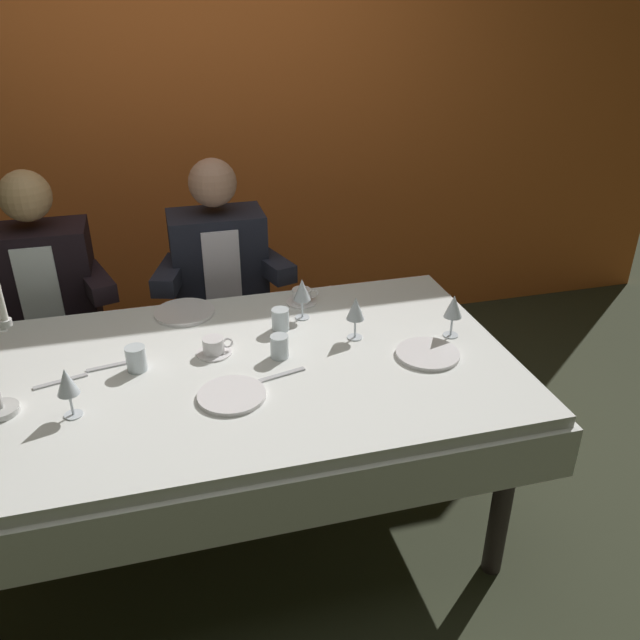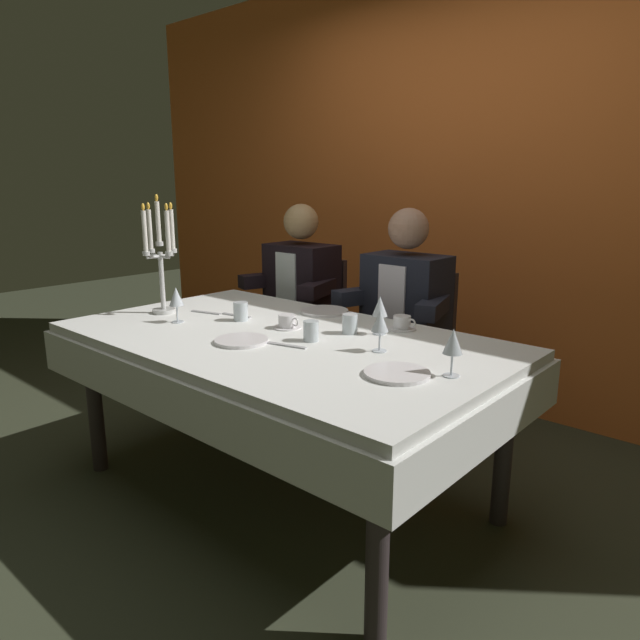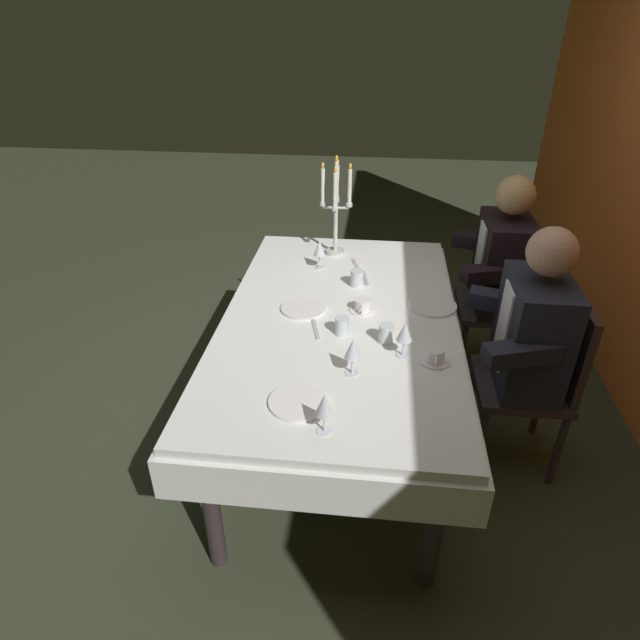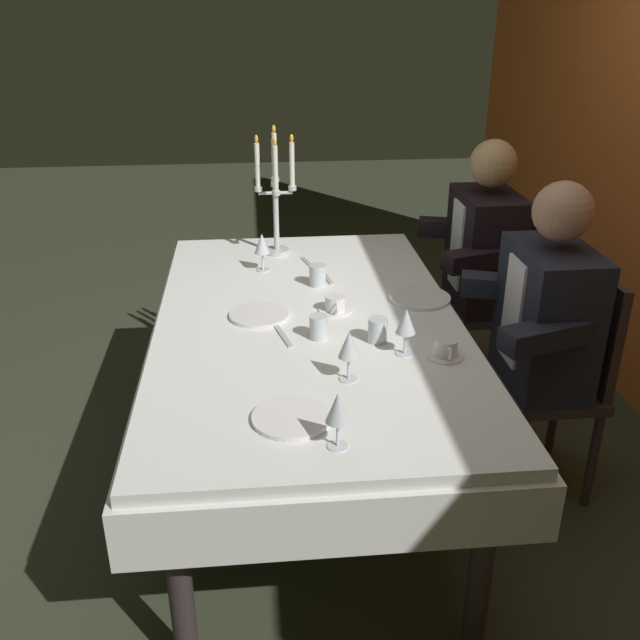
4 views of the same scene
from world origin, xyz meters
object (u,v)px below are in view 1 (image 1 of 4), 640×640
Objects in this scene: dinner_plate_2 at (428,354)px; coffee_cup_1 at (302,297)px; water_tumbler_1 at (280,320)px; water_tumbler_2 at (136,359)px; wine_glass_0 at (453,308)px; dinner_plate_1 at (232,395)px; seated_diner_1 at (219,268)px; wine_glass_3 at (356,309)px; coffee_cup_0 at (214,347)px; wine_glass_2 at (67,383)px; dining_table at (238,395)px; dinner_plate_0 at (184,312)px; water_tumbler_0 at (279,347)px; wine_glass_1 at (302,291)px; seated_diner_0 at (45,285)px.

coffee_cup_1 reaches higher than dinner_plate_2.
water_tumbler_2 reaches higher than water_tumbler_1.
water_tumbler_2 is at bearing 177.29° from wine_glass_0.
seated_diner_1 is at bearing 85.14° from dinner_plate_1.
wine_glass_0 reaches higher than water_tumbler_1.
coffee_cup_1 is at bearing 109.57° from wine_glass_3.
coffee_cup_0 is 0.79m from seated_diner_1.
water_tumbler_1 is (0.72, 0.37, -0.07)m from wine_glass_2.
wine_glass_2 is (-0.51, -0.15, 0.23)m from dining_table.
coffee_cup_1 reaches higher than dinner_plate_0.
seated_diner_1 is (-0.11, 0.86, -0.05)m from water_tumbler_0.
water_tumbler_0 is at bearing -118.50° from wine_glass_1.
dining_table is 23.02× the size of water_tumbler_1.
wine_glass_3 is 0.78m from water_tumbler_2.
dinner_plate_0 is 0.70m from wine_glass_3.
dinner_plate_1 is at bearing -94.86° from seated_diner_1.
coffee_cup_0 is at bearing 119.43° from dining_table.
coffee_cup_0 and coffee_cup_1 have the same top height.
dinner_plate_1 is (0.10, -0.62, 0.00)m from dinner_plate_0.
wine_glass_1 is (-0.50, 0.28, 0.00)m from wine_glass_0.
coffee_cup_0 is at bearing -141.14° from coffee_cup_1.
seated_diner_0 is (-1.04, 0.46, -0.03)m from coffee_cup_1.
water_tumbler_1 is (0.24, 0.40, 0.04)m from dinner_plate_1.
wine_glass_2 is at bearing -177.50° from dinner_plate_2.
coffee_cup_1 is at bearing 34.16° from wine_glass_2.
coffee_cup_1 is (-0.12, 0.34, -0.09)m from wine_glass_3.
wine_glass_2 reaches higher than coffee_cup_1.
seated_diner_0 is (-1.01, 0.59, -0.12)m from wine_glass_1.
wine_glass_1 is 0.67m from water_tumbler_2.
water_tumbler_0 reaches higher than coffee_cup_0.
coffee_cup_1 is 0.54m from seated_diner_1.
water_tumbler_1 is at bearing -33.60° from dinner_plate_0.
wine_glass_0 is at bearing 7.11° from wine_glass_2.
wine_glass_0 is 0.63m from coffee_cup_1.
wine_glass_2 is 1.24× the size of coffee_cup_1.
dinner_plate_0 is 0.97m from dinner_plate_2.
wine_glass_3 is at bearing 10.67° from dining_table.
water_tumbler_2 is at bearing -65.16° from seated_diner_0.
seated_diner_1 is (0.19, 0.44, -0.01)m from dinner_plate_0.
wine_glass_1 is 1.00× the size of wine_glass_2.
seated_diner_1 is at bearing 121.60° from dinner_plate_2.
dinner_plate_2 is 2.66× the size of water_tumbler_1.
water_tumbler_2 is at bearing -171.12° from coffee_cup_0.
dinner_plate_2 is 2.57× the size of water_tumbler_2.
water_tumbler_0 is at bearing -113.73° from coffee_cup_1.
seated_diner_0 reaches higher than water_tumbler_2.
wine_glass_3 is (-0.21, 0.19, 0.11)m from dinner_plate_2.
dinner_plate_1 is 0.49m from wine_glass_2.
wine_glass_1 and wine_glass_3 have the same top height.
seated_diner_0 is 0.76m from seated_diner_1.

